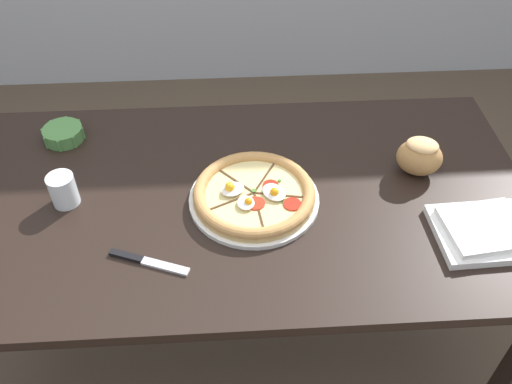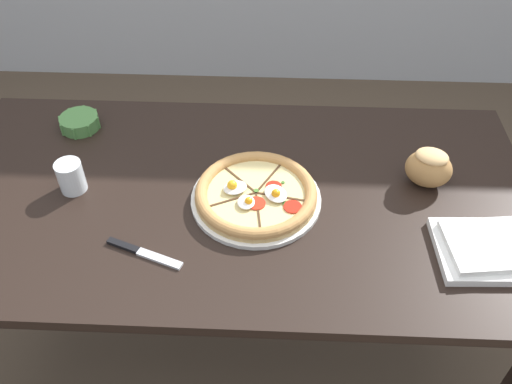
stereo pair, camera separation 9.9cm
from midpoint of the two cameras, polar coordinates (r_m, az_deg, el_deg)
The scene contains 8 objects.
ground_plane at distance 1.95m, azimuth -0.05°, elevation -15.73°, with size 12.00×12.00×0.00m, color brown.
dining_table at distance 1.44m, azimuth -0.07°, elevation -2.93°, with size 1.52×0.79×0.73m.
pizza at distance 1.34m, azimuth 2.11°, elevation -0.37°, with size 0.33×0.33×0.06m.
ramekin_bowl at distance 1.64m, azimuth -16.45°, elevation 7.04°, with size 0.12×0.12×0.04m.
napkin_folded at distance 1.35m, azimuth 24.99°, elevation -5.52°, with size 0.23×0.20×0.04m.
bread_piece_near at distance 1.45m, azimuth 19.63°, elevation 2.40°, with size 0.14×0.12×0.11m.
knife_main at distance 1.25m, azimuth -9.59°, elevation -6.41°, with size 0.19×0.09×0.01m.
water_glass at distance 1.42m, azimuth -16.99°, elevation 1.40°, with size 0.07×0.07×0.08m.
Camera 2 is at (0.09, -0.98, 1.69)m, focal length 38.00 mm.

